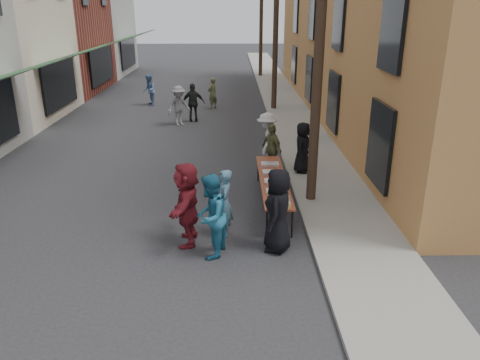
{
  "coord_description": "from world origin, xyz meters",
  "views": [
    {
      "loc": [
        2.17,
        -8.77,
        5.04
      ],
      "look_at": [
        2.34,
        1.23,
        1.3
      ],
      "focal_mm": 35.0,
      "sensor_mm": 36.0,
      "label": 1
    }
  ],
  "objects_px": {
    "utility_pole_far": "(261,14)",
    "catering_tray_sausage": "(279,202)",
    "server": "(302,147)",
    "serving_table": "(273,180)",
    "utility_pole_near": "(320,30)",
    "guest_front_a": "(278,210)",
    "guest_front_c": "(210,217)",
    "utility_pole_mid": "(276,18)"
  },
  "relations": [
    {
      "from": "guest_front_c",
      "to": "serving_table",
      "type": "bearing_deg",
      "value": 165.97
    },
    {
      "from": "guest_front_a",
      "to": "catering_tray_sausage",
      "type": "bearing_deg",
      "value": -173.31
    },
    {
      "from": "serving_table",
      "to": "guest_front_c",
      "type": "distance_m",
      "value": 3.08
    },
    {
      "from": "serving_table",
      "to": "utility_pole_mid",
      "type": "bearing_deg",
      "value": 85.03
    },
    {
      "from": "serving_table",
      "to": "server",
      "type": "relative_size",
      "value": 2.5
    },
    {
      "from": "serving_table",
      "to": "guest_front_a",
      "type": "bearing_deg",
      "value": -92.43
    },
    {
      "from": "utility_pole_far",
      "to": "catering_tray_sausage",
      "type": "bearing_deg",
      "value": -92.35
    },
    {
      "from": "utility_pole_far",
      "to": "server",
      "type": "relative_size",
      "value": 5.64
    },
    {
      "from": "serving_table",
      "to": "guest_front_c",
      "type": "xyz_separation_m",
      "value": [
        -1.54,
        -2.66,
        0.2
      ]
    },
    {
      "from": "utility_pole_near",
      "to": "guest_front_a",
      "type": "height_order",
      "value": "utility_pole_near"
    },
    {
      "from": "utility_pole_near",
      "to": "utility_pole_far",
      "type": "xyz_separation_m",
      "value": [
        0.0,
        24.0,
        0.0
      ]
    },
    {
      "from": "server",
      "to": "guest_front_a",
      "type": "bearing_deg",
      "value": -171.94
    },
    {
      "from": "serving_table",
      "to": "guest_front_a",
      "type": "distance_m",
      "value": 2.43
    },
    {
      "from": "utility_pole_mid",
      "to": "utility_pole_near",
      "type": "bearing_deg",
      "value": -90.0
    },
    {
      "from": "catering_tray_sausage",
      "to": "guest_front_c",
      "type": "xyz_separation_m",
      "value": [
        -1.54,
        -1.01,
        0.13
      ]
    },
    {
      "from": "guest_front_a",
      "to": "server",
      "type": "xyz_separation_m",
      "value": [
        1.22,
        4.83,
        -0.03
      ]
    },
    {
      "from": "catering_tray_sausage",
      "to": "server",
      "type": "xyz_separation_m",
      "value": [
        1.11,
        4.07,
        0.11
      ]
    },
    {
      "from": "guest_front_a",
      "to": "guest_front_c",
      "type": "height_order",
      "value": "guest_front_a"
    },
    {
      "from": "guest_front_c",
      "to": "server",
      "type": "distance_m",
      "value": 5.73
    },
    {
      "from": "guest_front_c",
      "to": "guest_front_a",
      "type": "bearing_deg",
      "value": 115.7
    },
    {
      "from": "utility_pole_mid",
      "to": "guest_front_a",
      "type": "relative_size",
      "value": 4.83
    },
    {
      "from": "utility_pole_mid",
      "to": "guest_front_c",
      "type": "distance_m",
      "value": 15.55
    },
    {
      "from": "utility_pole_near",
      "to": "guest_front_a",
      "type": "relative_size",
      "value": 4.83
    },
    {
      "from": "server",
      "to": "utility_pole_far",
      "type": "bearing_deg",
      "value": 22.32
    },
    {
      "from": "utility_pole_far",
      "to": "utility_pole_mid",
      "type": "bearing_deg",
      "value": -90.0
    },
    {
      "from": "utility_pole_mid",
      "to": "utility_pole_far",
      "type": "distance_m",
      "value": 12.0
    },
    {
      "from": "guest_front_a",
      "to": "serving_table",
      "type": "bearing_deg",
      "value": -168.12
    },
    {
      "from": "utility_pole_far",
      "to": "catering_tray_sausage",
      "type": "relative_size",
      "value": 18.0
    },
    {
      "from": "utility_pole_mid",
      "to": "serving_table",
      "type": "bearing_deg",
      "value": -94.97
    },
    {
      "from": "utility_pole_mid",
      "to": "guest_front_a",
      "type": "distance_m",
      "value": 15.13
    },
    {
      "from": "utility_pole_near",
      "to": "serving_table",
      "type": "xyz_separation_m",
      "value": [
        -1.06,
        -0.24,
        -3.79
      ]
    },
    {
      "from": "server",
      "to": "utility_pole_mid",
      "type": "bearing_deg",
      "value": 22.48
    },
    {
      "from": "serving_table",
      "to": "guest_front_c",
      "type": "bearing_deg",
      "value": -119.99
    },
    {
      "from": "utility_pole_far",
      "to": "guest_front_a",
      "type": "xyz_separation_m",
      "value": [
        -1.17,
        -26.66,
        -3.57
      ]
    },
    {
      "from": "serving_table",
      "to": "catering_tray_sausage",
      "type": "bearing_deg",
      "value": -90.0
    },
    {
      "from": "serving_table",
      "to": "guest_front_c",
      "type": "height_order",
      "value": "guest_front_c"
    },
    {
      "from": "utility_pole_far",
      "to": "utility_pole_near",
      "type": "bearing_deg",
      "value": -90.0
    },
    {
      "from": "utility_pole_far",
      "to": "guest_front_a",
      "type": "distance_m",
      "value": 26.92
    },
    {
      "from": "utility_pole_near",
      "to": "guest_front_c",
      "type": "relative_size",
      "value": 4.91
    },
    {
      "from": "utility_pole_far",
      "to": "guest_front_c",
      "type": "relative_size",
      "value": 4.91
    },
    {
      "from": "utility_pole_near",
      "to": "serving_table",
      "type": "height_order",
      "value": "utility_pole_near"
    },
    {
      "from": "utility_pole_far",
      "to": "guest_front_a",
      "type": "height_order",
      "value": "utility_pole_far"
    }
  ]
}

